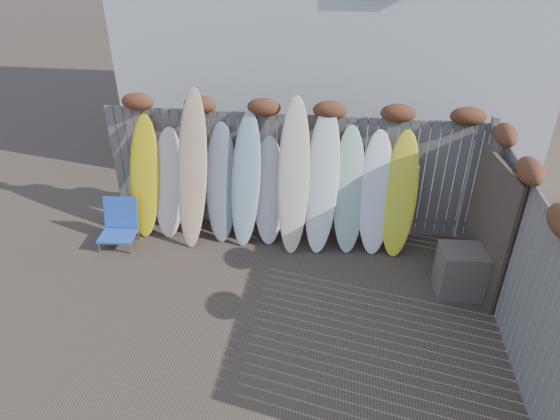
# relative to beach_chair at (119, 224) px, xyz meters

# --- Properties ---
(ground) EXTENTS (80.00, 80.00, 0.00)m
(ground) POSITION_rel_beach_chair_xyz_m (2.65, -1.54, -0.34)
(ground) COLOR #493A2D
(back_fence) EXTENTS (6.05, 0.28, 2.24)m
(back_fence) POSITION_rel_beach_chair_xyz_m (2.71, 0.86, 0.85)
(back_fence) COLOR slate
(back_fence) RESTS_ON ground
(right_fence) EXTENTS (0.28, 4.40, 2.24)m
(right_fence) POSITION_rel_beach_chair_xyz_m (5.65, -1.28, 0.81)
(right_fence) COLOR slate
(right_fence) RESTS_ON ground
(beach_chair) EXTENTS (0.59, 0.62, 0.73)m
(beach_chair) POSITION_rel_beach_chair_xyz_m (0.00, 0.00, 0.00)
(beach_chair) COLOR blue
(beach_chair) RESTS_ON ground
(wooden_crate) EXTENTS (0.64, 0.55, 0.71)m
(wooden_crate) POSITION_rel_beach_chair_xyz_m (5.21, -0.58, 0.02)
(wooden_crate) COLOR #484036
(wooden_crate) RESTS_ON ground
(lattice_panel) EXTENTS (0.24, 1.28, 1.94)m
(lattice_panel) POSITION_rel_beach_chair_xyz_m (5.49, -0.38, 0.63)
(lattice_panel) COLOR brown
(lattice_panel) RESTS_ON ground
(surfboard_0) EXTENTS (0.53, 0.71, 1.94)m
(surfboard_0) POSITION_rel_beach_chair_xyz_m (0.34, 0.46, 0.63)
(surfboard_0) COLOR yellow
(surfboard_0) RESTS_ON ground
(surfboard_1) EXTENTS (0.54, 0.64, 1.75)m
(surfboard_1) POSITION_rel_beach_chair_xyz_m (0.73, 0.47, 0.54)
(surfboard_1) COLOR #F8DFC0
(surfboard_1) RESTS_ON ground
(surfboard_2) EXTENTS (0.53, 0.87, 2.41)m
(surfboard_2) POSITION_rel_beach_chair_xyz_m (1.18, 0.35, 0.87)
(surfboard_2) COLOR #FFC491
(surfboard_2) RESTS_ON ground
(surfboard_3) EXTENTS (0.55, 0.70, 1.87)m
(surfboard_3) POSITION_rel_beach_chair_xyz_m (1.60, 0.48, 0.60)
(surfboard_3) COLOR slate
(surfboard_3) RESTS_ON ground
(surfboard_4) EXTENTS (0.54, 0.78, 2.07)m
(surfboard_4) POSITION_rel_beach_chair_xyz_m (2.01, 0.44, 0.70)
(surfboard_4) COLOR #9FBAC2
(surfboard_4) RESTS_ON ground
(surfboard_5) EXTENTS (0.55, 0.65, 1.69)m
(surfboard_5) POSITION_rel_beach_chair_xyz_m (2.37, 0.48, 0.51)
(surfboard_5) COLOR silver
(surfboard_5) RESTS_ON ground
(surfboard_6) EXTENTS (0.50, 0.83, 2.34)m
(surfboard_6) POSITION_rel_beach_chair_xyz_m (2.77, 0.39, 0.83)
(surfboard_6) COLOR beige
(surfboard_6) RESTS_ON ground
(surfboard_7) EXTENTS (0.57, 0.81, 2.20)m
(surfboard_7) POSITION_rel_beach_chair_xyz_m (3.20, 0.43, 0.76)
(surfboard_7) COLOR white
(surfboard_7) RESTS_ON ground
(surfboard_8) EXTENTS (0.55, 0.73, 1.93)m
(surfboard_8) POSITION_rel_beach_chair_xyz_m (3.62, 0.45, 0.63)
(surfboard_8) COLOR #B2D1B2
(surfboard_8) RESTS_ON ground
(surfboard_9) EXTENTS (0.53, 0.68, 1.88)m
(surfboard_9) POSITION_rel_beach_chair_xyz_m (4.03, 0.46, 0.60)
(surfboard_9) COLOR white
(surfboard_9) RESTS_ON ground
(surfboard_10) EXTENTS (0.57, 0.72, 1.90)m
(surfboard_10) POSITION_rel_beach_chair_xyz_m (4.39, 0.44, 0.61)
(surfboard_10) COLOR yellow
(surfboard_10) RESTS_ON ground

